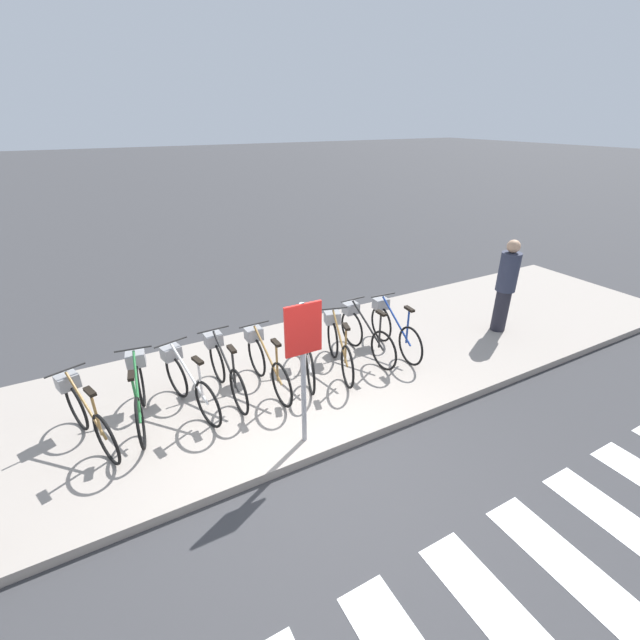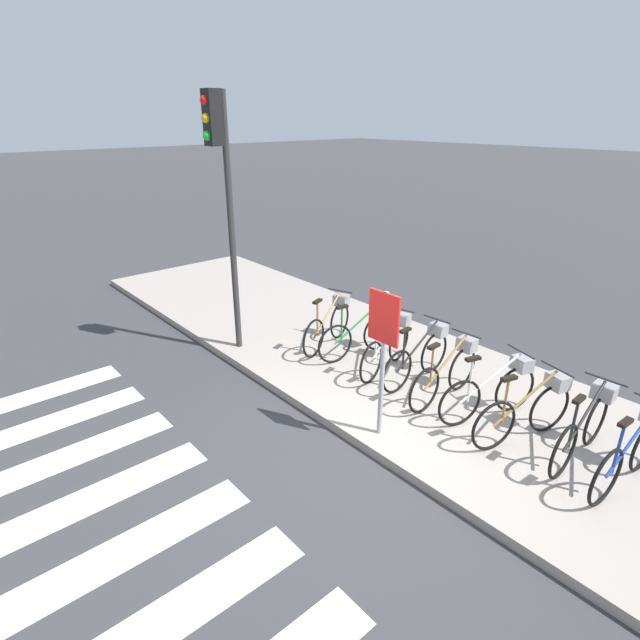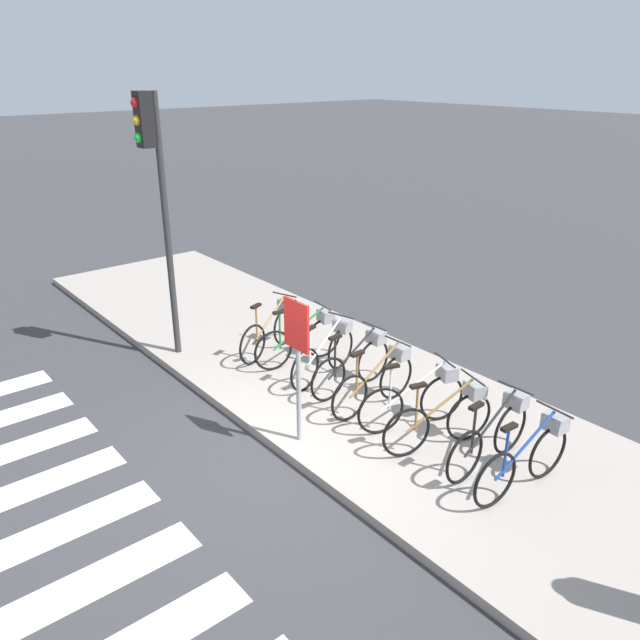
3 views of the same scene
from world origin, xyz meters
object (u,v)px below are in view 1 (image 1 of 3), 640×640
Objects in this scene: parked_bicycle_1 at (139,391)px; sign_post at (303,352)px; parked_bicycle_5 at (305,348)px; parked_bicycle_4 at (265,361)px; parked_bicycle_3 at (224,367)px; parked_bicycle_7 at (364,331)px; parked_bicycle_8 at (392,327)px; parked_bicycle_0 at (85,412)px; parked_bicycle_6 at (338,343)px; parked_bicycle_2 at (187,380)px; pedestrian at (506,284)px.

parked_bicycle_1 is 2.33m from sign_post.
parked_bicycle_1 and parked_bicycle_5 have the same top height.
parked_bicycle_4 is at bearing -175.31° from parked_bicycle_5.
parked_bicycle_7 is at bearing -0.56° from parked_bicycle_3.
parked_bicycle_1 is at bearing 139.95° from sign_post.
parked_bicycle_8 is (2.29, 0.01, 0.00)m from parked_bicycle_4.
parked_bicycle_5 is 0.96× the size of parked_bicycle_7.
sign_post is at bearing -141.81° from parked_bicycle_7.
parked_bicycle_0 and parked_bicycle_6 have the same top height.
parked_bicycle_0 is at bearing -179.09° from parked_bicycle_8.
parked_bicycle_5 is 1.76m from sign_post.
parked_bicycle_6 and parked_bicycle_7 have the same top height.
parked_bicycle_3 and parked_bicycle_5 have the same top height.
parked_bicycle_0 is at bearing -167.20° from parked_bicycle_1.
parked_bicycle_3 is at bearing 8.93° from parked_bicycle_2.
parked_bicycle_7 is 1.00× the size of parked_bicycle_8.
parked_bicycle_0 is 1.77m from parked_bicycle_3.
pedestrian is at bearing -4.10° from parked_bicycle_2.
parked_bicycle_2 and parked_bicycle_6 have the same top height.
sign_post reaches higher than parked_bicycle_7.
parked_bicycle_6 is 0.80× the size of sign_post.
parked_bicycle_3 is at bearing 179.44° from parked_bicycle_7.
parked_bicycle_4 is 1.77m from parked_bicycle_7.
parked_bicycle_4 is at bearing -11.71° from parked_bicycle_3.
parked_bicycle_5 is 1.62m from parked_bicycle_8.
parked_bicycle_6 is (1.76, -0.18, 0.00)m from parked_bicycle_3.
parked_bicycle_0 is 0.99× the size of parked_bicycle_6.
parked_bicycle_0 is 2.75m from sign_post.
sign_post is at bearing -134.07° from parked_bicycle_6.
parked_bicycle_0 is 0.96× the size of parked_bicycle_1.
parked_bicycle_1 is 0.99× the size of parked_bicycle_3.
parked_bicycle_4 is 1.00× the size of parked_bicycle_8.
parked_bicycle_0 is 0.95× the size of parked_bicycle_7.
sign_post is at bearing -69.82° from parked_bicycle_3.
parked_bicycle_2 is 1.92m from sign_post.
parked_bicycle_8 is 0.89× the size of pedestrian.
parked_bicycle_0 and parked_bicycle_2 have the same top height.
parked_bicycle_4 is at bearing -179.86° from parked_bicycle_8.
parked_bicycle_0 is 4.11m from parked_bicycle_7.
sign_post reaches higher than parked_bicycle_2.
parked_bicycle_1 is 3.48m from parked_bicycle_7.
pedestrian is (5.59, -0.40, 0.48)m from parked_bicycle_2.
parked_bicycle_2 is 5.63m from pedestrian.
parked_bicycle_2 is 2.88m from parked_bicycle_7.
parked_bicycle_3 is at bearing 177.04° from parked_bicycle_5.
parked_bicycle_8 is (2.86, -0.11, 0.00)m from parked_bicycle_3.
parked_bicycle_7 is (0.58, 0.15, 0.00)m from parked_bicycle_6.
parked_bicycle_1 is 2.37m from parked_bicycle_5.
parked_bicycle_5 is 3.87m from pedestrian.
parked_bicycle_3 is at bearing 177.74° from parked_bicycle_8.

